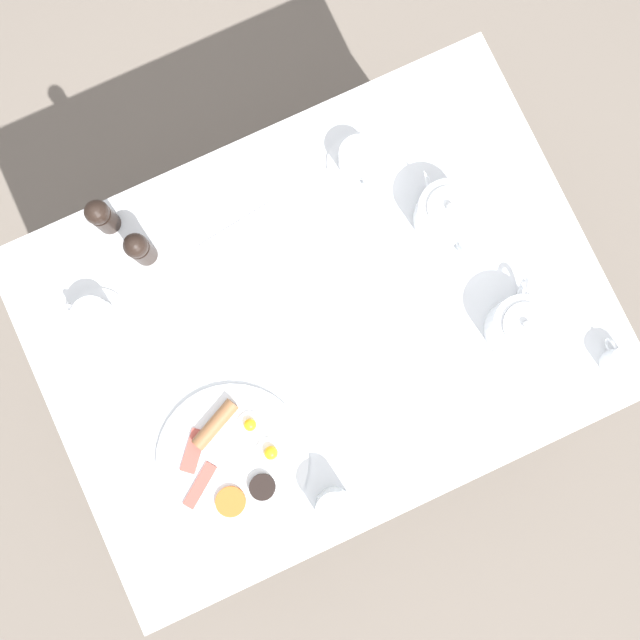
{
  "coord_description": "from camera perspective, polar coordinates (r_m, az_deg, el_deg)",
  "views": [
    {
      "loc": [
        -0.15,
        0.07,
        2.36
      ],
      "look_at": [
        0.0,
        0.0,
        0.79
      ],
      "focal_mm": 42.0,
      "sensor_mm": 36.0,
      "label": 1
    }
  ],
  "objects": [
    {
      "name": "water_glass_tall",
      "position": [
        1.55,
        1.12,
        -14.19
      ],
      "size": [
        0.08,
        0.08,
        0.1
      ],
      "color": "white",
      "rests_on": "table"
    },
    {
      "name": "teacup_with_saucer_right",
      "position": [
        1.63,
        -16.79,
        0.17
      ],
      "size": [
        0.13,
        0.13,
        0.07
      ],
      "color": "white",
      "rests_on": "table"
    },
    {
      "name": "fork_by_plate",
      "position": [
        1.64,
        -6.41,
        7.11
      ],
      "size": [
        0.04,
        0.19,
        0.0
      ],
      "rotation": [
        0.0,
        0.0,
        0.13
      ],
      "color": "silver",
      "rests_on": "table"
    },
    {
      "name": "salt_grinder",
      "position": [
        1.63,
        -16.32,
        7.6
      ],
      "size": [
        0.05,
        0.05,
        0.12
      ],
      "color": "black",
      "rests_on": "table"
    },
    {
      "name": "knife_by_plate",
      "position": [
        1.59,
        3.47,
        -0.23
      ],
      "size": [
        0.21,
        0.06,
        0.0
      ],
      "rotation": [
        0.0,
        0.0,
        4.51
      ],
      "color": "silver",
      "rests_on": "table"
    },
    {
      "name": "teapot_near",
      "position": [
        1.61,
        9.57,
        7.95
      ],
      "size": [
        0.21,
        0.13,
        0.12
      ],
      "rotation": [
        0.0,
        0.0,
        0.07
      ],
      "color": "white",
      "rests_on": "table"
    },
    {
      "name": "teacup_with_saucer_left",
      "position": [
        1.64,
        2.91,
        12.12
      ],
      "size": [
        0.13,
        0.13,
        0.07
      ],
      "color": "white",
      "rests_on": "table"
    },
    {
      "name": "pepper_grinder",
      "position": [
        1.6,
        -13.59,
        5.29
      ],
      "size": [
        0.05,
        0.05,
        0.12
      ],
      "color": "black",
      "rests_on": "table"
    },
    {
      "name": "table",
      "position": [
        1.67,
        -0.0,
        -0.35
      ],
      "size": [
        0.87,
        1.19,
        0.77
      ],
      "color": "silver",
      "rests_on": "ground_plane"
    },
    {
      "name": "ground_plane",
      "position": [
        2.36,
        -0.0,
        -2.05
      ],
      "size": [
        8.0,
        8.0,
        0.0
      ],
      "primitive_type": "plane",
      "color": "#70665B"
    },
    {
      "name": "breakfast_plate",
      "position": [
        1.59,
        -6.65,
        -10.46
      ],
      "size": [
        0.32,
        0.32,
        0.04
      ],
      "color": "white",
      "rests_on": "table"
    },
    {
      "name": "creamer_jug",
      "position": [
        1.67,
        21.81,
        -2.97
      ],
      "size": [
        0.09,
        0.06,
        0.06
      ],
      "color": "white",
      "rests_on": "table"
    },
    {
      "name": "teapot_far",
      "position": [
        1.6,
        14.94,
        -0.48
      ],
      "size": [
        0.18,
        0.13,
        0.12
      ],
      "rotation": [
        0.0,
        0.0,
        2.55
      ],
      "color": "white",
      "rests_on": "table"
    }
  ]
}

